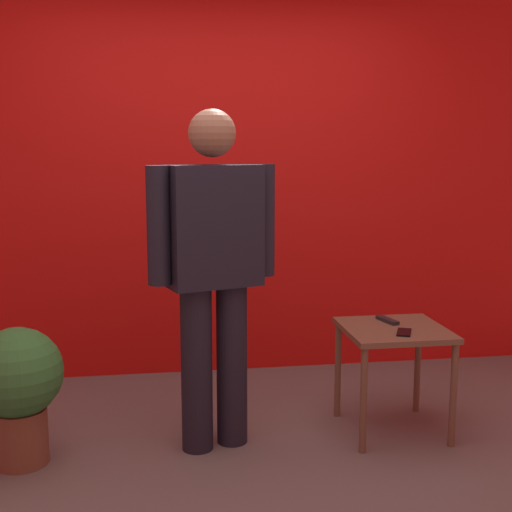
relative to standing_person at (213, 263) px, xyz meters
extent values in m
plane|color=#59544F|center=(0.14, -0.42, -0.97)|extent=(12.00, 12.00, 0.00)
cube|color=#B6110E|center=(0.14, 1.26, 0.36)|extent=(5.30, 0.12, 2.67)
cylinder|color=black|center=(-0.09, -0.03, -0.54)|extent=(0.20, 0.20, 0.85)
cylinder|color=black|center=(0.09, 0.03, -0.54)|extent=(0.20, 0.20, 0.85)
cube|color=black|center=(0.00, 0.00, 0.19)|extent=(0.51, 0.36, 0.61)
cube|color=red|center=(-0.04, 0.11, 0.22)|extent=(0.13, 0.05, 0.51)
cube|color=silver|center=(-0.04, 0.12, 0.20)|extent=(0.05, 0.02, 0.46)
cylinder|color=black|center=(-0.27, -0.08, 0.20)|extent=(0.14, 0.14, 0.58)
cylinder|color=black|center=(0.27, 0.08, 0.20)|extent=(0.14, 0.14, 0.58)
sphere|color=brown|center=(0.00, 0.00, 0.64)|extent=(0.24, 0.24, 0.24)
cube|color=brown|center=(0.98, 0.04, -0.40)|extent=(0.54, 0.54, 0.03)
cylinder|color=brown|center=(0.74, -0.20, -0.69)|extent=(0.04, 0.04, 0.56)
cylinder|color=brown|center=(1.22, -0.20, -0.69)|extent=(0.04, 0.04, 0.56)
cylinder|color=brown|center=(0.74, 0.28, -0.69)|extent=(0.04, 0.04, 0.56)
cylinder|color=brown|center=(1.22, 0.28, -0.69)|extent=(0.04, 0.04, 0.56)
cube|color=black|center=(0.99, -0.08, -0.38)|extent=(0.12, 0.16, 0.01)
cube|color=black|center=(0.98, 0.15, -0.37)|extent=(0.09, 0.18, 0.02)
cylinder|color=brown|center=(-0.96, -0.06, -0.83)|extent=(0.26, 0.26, 0.28)
sphere|color=#2D7233|center=(-0.96, -0.06, -0.50)|extent=(0.44, 0.44, 0.44)
camera|label=1|loc=(-0.30, -3.35, 0.58)|focal=47.63mm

